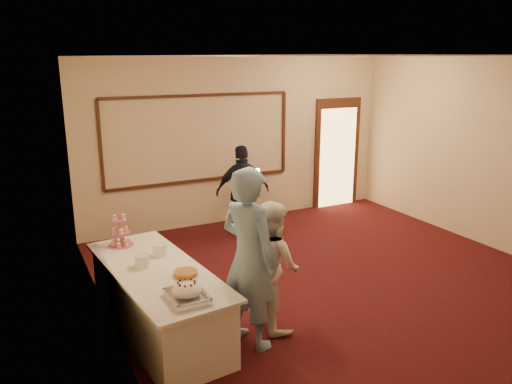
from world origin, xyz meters
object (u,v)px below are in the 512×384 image
plate_stack_b (160,250)px  plate_stack_a (143,261)px  cupcake_stand (120,233)px  man (249,258)px  pavlova_tray (187,292)px  tart (186,274)px  guest (243,191)px  buffet_table (158,300)px  woman (272,265)px

plate_stack_b → plate_stack_a: bearing=-138.7°
cupcake_stand → man: 1.81m
pavlova_tray → tart: size_ratio=1.69×
man → guest: 3.41m
tart → plate_stack_b: bearing=96.7°
buffet_table → cupcake_stand: 1.04m
buffet_table → cupcake_stand: cupcake_stand is taller
buffet_table → tart: (0.22, -0.33, 0.41)m
plate_stack_a → woman: bearing=-21.7°
plate_stack_b → woman: size_ratio=0.12×
woman → guest: 3.05m
cupcake_stand → plate_stack_a: size_ratio=2.57×
guest → plate_stack_b: bearing=58.7°
pavlova_tray → cupcake_stand: bearing=98.4°
tart → woman: (0.98, -0.08, -0.06)m
cupcake_stand → guest: 2.89m
cupcake_stand → plate_stack_b: 0.63m
buffet_table → guest: 3.33m
cupcake_stand → guest: size_ratio=0.28×
plate_stack_a → guest: size_ratio=0.11×
guest → tart: bearing=67.5°
plate_stack_a → man: (0.93, -0.75, 0.13)m
plate_stack_b → cupcake_stand: bearing=122.2°
plate_stack_a → pavlova_tray: bearing=-79.3°
plate_stack_a → guest: 3.31m
man → guest: man is taller
tart → guest: bearing=54.6°
buffet_table → tart: tart is taller
buffet_table → plate_stack_a: size_ratio=14.05×
man → guest: (1.40, 3.11, -0.19)m
buffet_table → plate_stack_b: 0.58m
man → cupcake_stand: bearing=11.7°
plate_stack_a → cupcake_stand: bearing=95.4°
man → woman: bearing=-82.0°
woman → guest: guest is taller
cupcake_stand → guest: (2.40, 1.60, -0.14)m
pavlova_tray → plate_stack_a: 0.96m
cupcake_stand → man: bearing=-56.3°
plate_stack_b → guest: 2.97m
buffet_table → plate_stack_a: plate_stack_a is taller
pavlova_tray → cupcake_stand: size_ratio=1.12×
cupcake_stand → plate_stack_a: cupcake_stand is taller
cupcake_stand → guest: bearing=33.7°
buffet_table → pavlova_tray: pavlova_tray is taller
cupcake_stand → woman: (1.39, -1.28, -0.19)m
pavlova_tray → tart: (0.16, 0.50, -0.05)m
plate_stack_a → plate_stack_b: same height
plate_stack_b → guest: bearing=45.8°
woman → man: bearing=117.0°
man → plate_stack_b: bearing=12.5°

